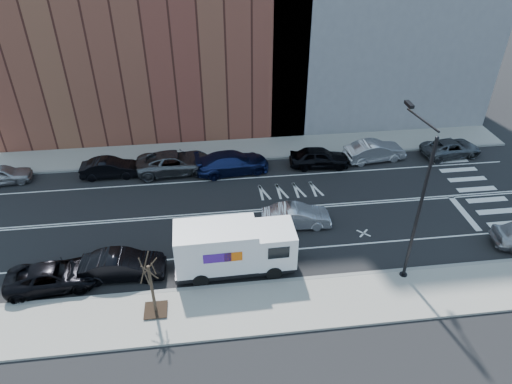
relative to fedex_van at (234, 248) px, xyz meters
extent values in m
plane|color=black|center=(2.61, 5.60, -1.66)|extent=(120.00, 120.00, 0.00)
cube|color=gray|center=(2.61, -3.20, -1.58)|extent=(44.00, 3.60, 0.15)
cube|color=gray|center=(2.61, 14.40, -1.58)|extent=(44.00, 3.60, 0.15)
cube|color=gray|center=(2.61, -1.40, -1.57)|extent=(44.00, 0.25, 0.17)
cube|color=gray|center=(2.61, 12.60, -1.57)|extent=(44.00, 0.25, 0.17)
cylinder|color=black|center=(9.61, -1.80, 2.84)|extent=(0.18, 0.18, 9.00)
cylinder|color=black|center=(9.61, -1.80, -1.56)|extent=(0.44, 0.44, 0.20)
sphere|color=black|center=(9.61, -1.80, 7.29)|extent=(0.20, 0.20, 0.20)
cylinder|color=black|center=(9.61, -0.10, 7.44)|extent=(0.11, 3.49, 0.48)
cube|color=black|center=(9.61, 1.60, 7.54)|extent=(0.25, 0.80, 0.18)
cube|color=#FFF2CC|center=(9.61, 1.60, 7.44)|extent=(0.18, 0.55, 0.03)
cube|color=black|center=(-4.39, -2.80, -1.43)|extent=(1.20, 1.20, 0.04)
cylinder|color=#382B1E|center=(-4.39, -2.80, 0.09)|extent=(0.16, 0.16, 3.20)
cylinder|color=#382B1E|center=(-4.14, -2.80, 1.49)|extent=(0.06, 0.80, 1.44)
cylinder|color=#382B1E|center=(-4.31, -2.56, 1.49)|extent=(0.81, 0.31, 1.19)
cylinder|color=#382B1E|center=(-4.59, -2.65, 1.49)|extent=(0.58, 0.76, 1.50)
cylinder|color=#382B1E|center=(-4.59, -2.95, 1.49)|extent=(0.47, 0.61, 1.37)
cylinder|color=#382B1E|center=(-4.31, -3.04, 1.49)|extent=(0.72, 0.29, 1.13)
cube|color=black|center=(-0.02, 0.00, -1.17)|extent=(6.80, 2.40, 0.33)
cube|color=white|center=(2.38, 0.04, 0.03)|extent=(2.22, 2.38, 2.18)
cube|color=black|center=(3.49, 0.06, 0.36)|extent=(0.10, 2.02, 1.04)
cube|color=black|center=(2.40, -1.15, 0.36)|extent=(1.20, 0.06, 0.76)
cube|color=black|center=(2.36, 1.23, 0.36)|extent=(1.20, 0.06, 0.76)
cube|color=black|center=(3.45, 0.06, -1.06)|extent=(0.20, 2.18, 0.38)
cube|color=white|center=(-1.00, -0.02, 0.25)|extent=(4.62, 2.47, 2.51)
cube|color=#47198C|center=(-0.98, -1.24, 0.41)|extent=(1.53, 0.05, 0.60)
cube|color=orange|center=(-0.11, -1.22, 0.41)|extent=(0.98, 0.04, 0.60)
cube|color=#47198C|center=(-1.02, 1.21, 0.41)|extent=(1.53, 0.05, 0.60)
cube|color=orange|center=(-0.15, 1.22, 0.41)|extent=(0.98, 0.04, 0.60)
cylinder|color=black|center=(2.18, -1.06, -1.20)|extent=(0.92, 0.32, 0.92)
cylinder|color=black|center=(2.14, 1.13, -1.20)|extent=(0.92, 0.32, 0.92)
cylinder|color=black|center=(-1.97, -1.12, -1.20)|extent=(0.92, 0.32, 0.92)
cylinder|color=black|center=(-2.00, 1.06, -1.20)|extent=(0.92, 0.32, 0.92)
imported|color=#A0A0A5|center=(-16.57, 11.52, -0.95)|extent=(4.34, 2.19, 1.42)
imported|color=black|center=(-8.65, 11.52, -0.94)|extent=(4.40, 1.54, 1.45)
imported|color=#505358|center=(-3.67, 11.57, -0.84)|extent=(6.05, 3.01, 1.65)
imported|color=navy|center=(0.76, 11.02, -0.83)|extent=(5.94, 2.93, 1.66)
imported|color=black|center=(7.71, 11.03, -0.86)|extent=(4.87, 2.32, 1.61)
imported|color=#B8B8BD|center=(12.44, 11.48, -0.85)|extent=(5.11, 2.32, 1.63)
imported|color=#53565B|center=(19.00, 11.43, -0.97)|extent=(5.15, 2.77, 1.37)
imported|color=silver|center=(4.40, 3.68, -0.92)|extent=(4.53, 1.73, 1.47)
imported|color=black|center=(-6.36, 0.25, -0.87)|extent=(4.82, 1.81, 1.57)
imported|color=black|center=(-10.12, -0.07, -0.96)|extent=(5.25, 2.82, 1.40)
camera|label=1|loc=(-1.14, -19.74, 17.12)|focal=32.00mm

